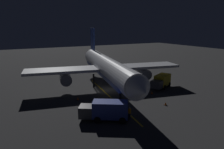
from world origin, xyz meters
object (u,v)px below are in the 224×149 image
ground_crew_worker (129,113)px  traffic_cone_far (78,98)px  airliner (106,67)px  traffic_cone_near_left (166,104)px  catering_truck (161,81)px  traffic_cone_near_right (129,96)px  traffic_cone_under_wing (152,93)px  baggage_truck (106,111)px

ground_crew_worker → traffic_cone_far: ground_crew_worker is taller
airliner → traffic_cone_far: size_ratio=65.38×
traffic_cone_near_left → traffic_cone_far: size_ratio=1.00×
airliner → traffic_cone_near_left: 13.74m
catering_truck → airliner: bearing=-23.6°
catering_truck → traffic_cone_near_right: size_ratio=11.05×
traffic_cone_under_wing → traffic_cone_near_left: bearing=72.8°
baggage_truck → ground_crew_worker: (-2.90, 1.21, -0.46)m
ground_crew_worker → traffic_cone_under_wing: 12.01m
baggage_truck → traffic_cone_near_right: 10.04m
baggage_truck → traffic_cone_far: bearing=-86.2°
ground_crew_worker → traffic_cone_far: size_ratio=3.16×
catering_truck → traffic_cone_near_right: (9.07, 1.95, -1.06)m
ground_crew_worker → traffic_cone_near_right: size_ratio=3.16×
traffic_cone_under_wing → traffic_cone_far: 13.56m
catering_truck → traffic_cone_far: (17.35, -1.05, -1.06)m
traffic_cone_under_wing → catering_truck: bearing=-150.8°
airliner → baggage_truck: size_ratio=5.52×
ground_crew_worker → traffic_cone_under_wing: (-9.60, -7.19, -0.64)m
ground_crew_worker → airliner: bearing=-104.6°
airliner → ground_crew_worker: size_ratio=20.67×
airliner → baggage_truck: 14.71m
traffic_cone_far → ground_crew_worker: bearing=108.4°
traffic_cone_far → baggage_truck: bearing=93.8°
baggage_truck → traffic_cone_under_wing: bearing=-154.4°
baggage_truck → catering_truck: baggage_truck is taller
baggage_truck → ground_crew_worker: 3.18m
traffic_cone_far → traffic_cone_near_left: bearing=141.8°
baggage_truck → traffic_cone_under_wing: 13.91m
ground_crew_worker → traffic_cone_under_wing: bearing=-143.2°
traffic_cone_near_left → traffic_cone_under_wing: same height
ground_crew_worker → traffic_cone_far: bearing=-71.6°
traffic_cone_near_right → traffic_cone_far: 8.81m
traffic_cone_near_right → traffic_cone_under_wing: bearing=175.1°
baggage_truck → traffic_cone_near_left: bearing=-177.8°
catering_truck → traffic_cone_near_left: (5.94, 7.92, -1.06)m
baggage_truck → traffic_cone_far: baggage_truck is taller
traffic_cone_near_left → traffic_cone_under_wing: 5.82m
ground_crew_worker → traffic_cone_near_left: size_ratio=3.16×
traffic_cone_near_right → traffic_cone_near_left: bearing=117.6°
baggage_truck → airliner: bearing=-117.1°
traffic_cone_near_left → ground_crew_worker: bearing=11.7°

